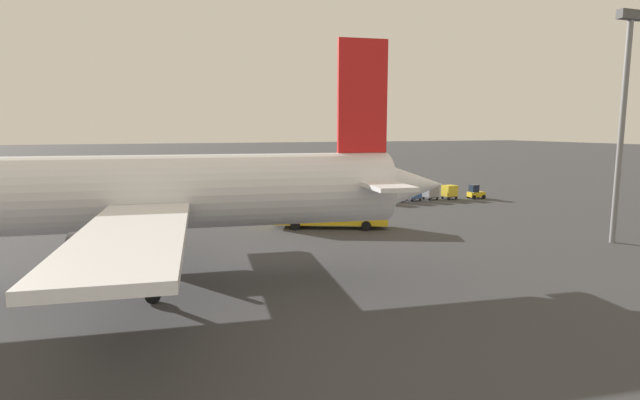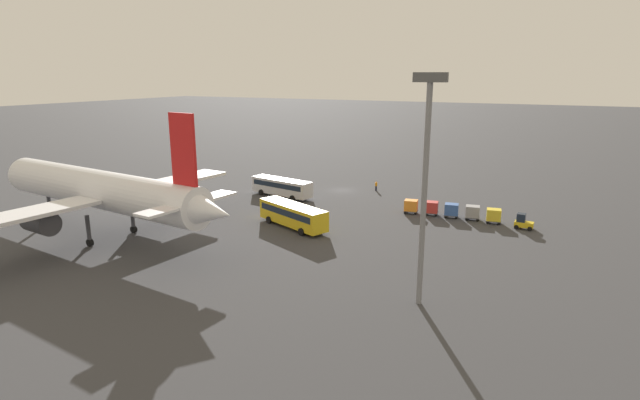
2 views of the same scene
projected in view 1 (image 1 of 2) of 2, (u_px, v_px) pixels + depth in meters
name	position (u px, v px, depth m)	size (l,w,h in m)	color
ground_plane	(254.00, 200.00, 73.53)	(600.00, 600.00, 0.00)	#38383A
airplane	(133.00, 195.00, 31.84)	(43.91, 37.52, 16.46)	silver
shuttle_bus_near	(212.00, 197.00, 62.49)	(11.84, 4.84, 3.05)	silver
shuttle_bus_far	(331.00, 210.00, 52.46)	(11.93, 7.10, 3.18)	gold
baggage_tug	(475.00, 192.00, 74.46)	(2.44, 1.69, 2.10)	gold
worker_person	(286.00, 190.00, 77.60)	(0.38, 0.38, 1.74)	#1E1E2D
cargo_cart_yellow	(450.00, 191.00, 73.92)	(2.23, 1.97, 2.06)	#38383D
cargo_cart_grey	(431.00, 192.00, 73.33)	(2.23, 1.97, 2.06)	#38383D
cargo_cart_blue	(413.00, 193.00, 72.19)	(2.23, 1.97, 2.06)	#38383D
cargo_cart_red	(395.00, 194.00, 71.17)	(2.23, 1.97, 2.06)	#38383D
cargo_cart_orange	(378.00, 195.00, 69.79)	(2.23, 1.97, 2.06)	#38383D
light_pole	(623.00, 106.00, 44.14)	(2.80, 0.70, 20.52)	slate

